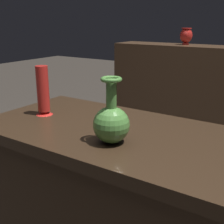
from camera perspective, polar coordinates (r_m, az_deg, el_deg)
display_plinth at (r=1.51m, az=0.11°, el=-17.46°), size 1.20×0.64×0.80m
vase_centerpiece at (r=1.15m, az=-0.14°, el=-1.85°), size 0.14×0.14×0.26m
vase_tall_behind at (r=1.53m, az=-12.88°, el=3.66°), size 0.08×0.08×0.24m
shelf_vase_left at (r=3.49m, az=13.81°, el=13.85°), size 0.13×0.13×0.18m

